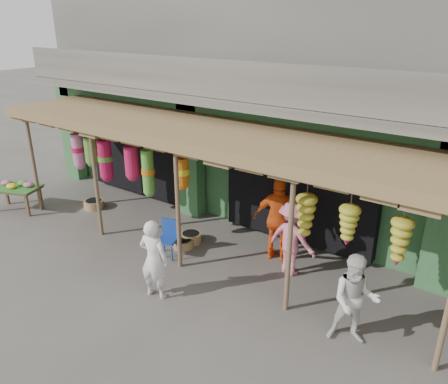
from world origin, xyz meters
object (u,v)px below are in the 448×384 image
Objects in this scene: flower_table at (16,188)px; blue_chair at (169,236)px; person_shopper at (292,238)px; person_front at (154,259)px; person_right at (355,300)px; person_vendor at (279,219)px.

flower_table is 5.01m from blue_chair.
person_shopper reaches higher than blue_chair.
flower_table is 0.95× the size of person_shopper.
person_shopper reaches higher than person_front.
person_front is at bearing 171.62° from person_right.
blue_chair is 0.52× the size of person_front.
person_shopper is (2.52, 0.89, 0.34)m from blue_chair.
person_vendor is (1.19, 2.54, 0.15)m from person_front.
person_vendor is at bearing 120.64° from person_right.
flower_table is 7.23m from person_vendor.
person_right is 2.76m from person_vendor.
person_front is 1.01× the size of person_right.
blue_chair is (4.97, 0.58, -0.18)m from flower_table.
person_front reaches higher than blue_chair.
person_shopper is at bearing 120.48° from person_right.
person_shopper is at bearing 130.78° from person_vendor.
blue_chair is 0.53× the size of person_right.
person_front is 2.77m from person_shopper.
person_shopper reaches higher than person_right.
blue_chair is at bearing 17.40° from person_vendor.
blue_chair is at bearing -68.06° from person_front.
person_shopper is (0.50, -0.35, -0.14)m from person_vendor.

